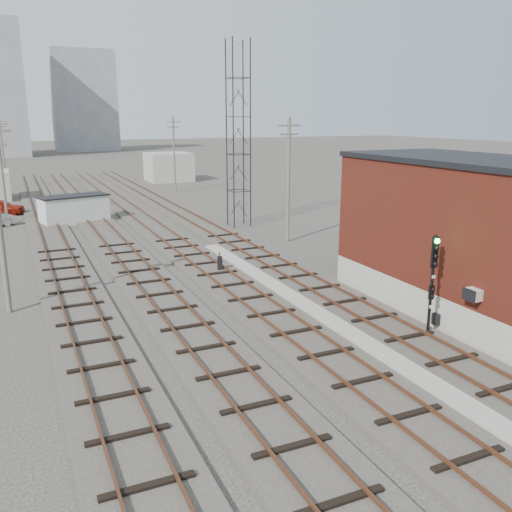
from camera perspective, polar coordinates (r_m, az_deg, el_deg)
ground at (r=68.53m, az=-14.20°, el=6.46°), size 320.00×320.00×0.00m
track_right at (r=48.89m, az=-6.85°, el=3.86°), size 3.20×90.00×0.39m
track_mid_right at (r=47.88m, az=-11.42°, el=3.45°), size 3.20×90.00×0.39m
track_mid_left at (r=47.18m, az=-16.16°, el=3.00°), size 3.20×90.00×0.39m
track_left at (r=46.82m, az=-21.00°, el=2.52°), size 3.20×90.00×0.39m
platform_curb at (r=25.81m, az=5.84°, el=-5.74°), size 0.90×28.00×0.26m
brick_building at (r=27.52m, az=20.91°, el=2.22°), size 6.54×12.20×7.22m
lattice_tower at (r=45.35m, az=-1.86°, el=12.54°), size 1.60×1.60×15.00m
utility_pole_left_b at (r=52.08m, az=-25.23°, el=8.46°), size 1.80×0.24×9.00m
utility_pole_left_c at (r=77.03m, az=-25.12°, el=9.98°), size 1.80×0.24×9.00m
utility_pole_right_a at (r=39.62m, az=3.43°, el=8.33°), size 1.80×0.24×9.00m
utility_pole_right_b at (r=67.56m, az=-8.63°, el=10.72°), size 1.80×0.24×9.00m
apartment_right at (r=158.20m, az=-17.66°, el=15.25°), size 16.00×12.00×26.00m
shed_right at (r=79.97m, az=-9.18°, el=9.24°), size 6.00×6.00×4.00m
signal_mast at (r=23.54m, az=18.12°, el=-2.09°), size 0.40×0.42×4.35m
switch_stand at (r=32.18m, az=-3.83°, el=-0.81°), size 0.32×0.32×1.18m
site_trailer at (r=49.87m, az=-18.59°, el=4.72°), size 6.20×3.84×2.42m
car_red at (r=56.70m, az=-25.36°, el=4.68°), size 4.65×2.90×1.48m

